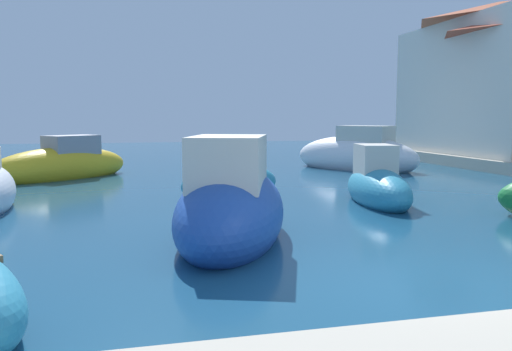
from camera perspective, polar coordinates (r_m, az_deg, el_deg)
name	(u,v)px	position (r m, az deg, el deg)	size (l,w,h in m)	color
ground	(434,287)	(7.27, 19.37, -11.71)	(80.00, 80.00, 0.00)	navy
moored_boat_0	(231,208)	(9.25, -2.81, -3.70)	(3.27, 4.95, 2.30)	#1E479E
moored_boat_2	(63,165)	(19.85, -20.90, 1.10)	(5.22, 4.75, 1.89)	gold
moored_boat_3	(356,155)	(22.26, 11.21, 2.25)	(5.00, 5.88, 2.28)	white
moored_boat_7	(232,180)	(14.69, -2.75, -0.48)	(3.41, 2.37, 1.81)	teal
moored_boat_9	(377,186)	(13.68, 13.50, -1.18)	(1.91, 3.84, 1.78)	teal
waterfront_building_far	(495,78)	(27.15, 25.29, 9.93)	(5.66, 9.59, 7.12)	silver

